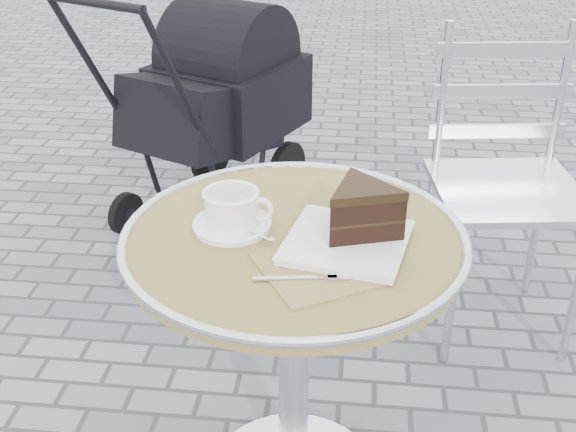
# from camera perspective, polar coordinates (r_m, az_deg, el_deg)

# --- Properties ---
(cafe_table) EXTENTS (0.72, 0.72, 0.74)m
(cafe_table) POSITION_cam_1_polar(r_m,az_deg,el_deg) (1.57, 0.47, -6.72)
(cafe_table) COLOR silver
(cafe_table) RESTS_ON ground
(cappuccino_set) EXTENTS (0.18, 0.16, 0.08)m
(cappuccino_set) POSITION_cam_1_polar(r_m,az_deg,el_deg) (1.50, -4.40, 0.31)
(cappuccino_set) COLOR white
(cappuccino_set) RESTS_ON cafe_table
(cake_plate_set) EXTENTS (0.33, 0.36, 0.13)m
(cake_plate_set) POSITION_cam_1_polar(r_m,az_deg,el_deg) (1.44, 5.53, -0.14)
(cake_plate_set) COLOR #8D734D
(cake_plate_set) RESTS_ON cafe_table
(bistro_chair) EXTENTS (0.49, 0.49, 0.97)m
(bistro_chair) POSITION_cam_1_polar(r_m,az_deg,el_deg) (2.33, 16.64, 5.24)
(bistro_chair) COLOR silver
(bistro_chair) RESTS_ON ground
(baby_stroller) EXTENTS (0.79, 1.06, 1.01)m
(baby_stroller) POSITION_cam_1_polar(r_m,az_deg,el_deg) (2.97, -5.85, 8.23)
(baby_stroller) COLOR black
(baby_stroller) RESTS_ON ground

